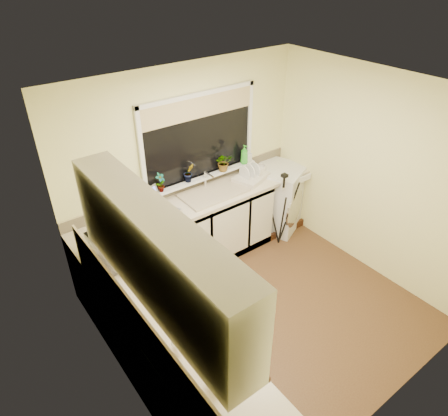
% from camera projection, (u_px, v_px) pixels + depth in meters
% --- Properties ---
extents(floor, '(3.20, 3.20, 0.00)m').
position_uv_depth(floor, '(263.00, 310.00, 4.62)').
color(floor, brown).
rests_on(floor, ground).
extents(ceiling, '(3.20, 3.20, 0.00)m').
position_uv_depth(ceiling, '(278.00, 97.00, 3.30)').
color(ceiling, white).
rests_on(ceiling, ground).
extents(wall_back, '(3.20, 0.00, 3.20)m').
position_uv_depth(wall_back, '(186.00, 166.00, 4.97)').
color(wall_back, '#F2EFA1').
rests_on(wall_back, ground).
extents(wall_front, '(3.20, 0.00, 3.20)m').
position_uv_depth(wall_front, '(409.00, 315.00, 2.95)').
color(wall_front, '#F2EFA1').
rests_on(wall_front, ground).
extents(wall_left, '(0.00, 3.00, 3.00)m').
position_uv_depth(wall_left, '(115.00, 292.00, 3.15)').
color(wall_left, '#F2EFA1').
rests_on(wall_left, ground).
extents(wall_right, '(0.00, 3.00, 3.00)m').
position_uv_depth(wall_right, '(370.00, 175.00, 4.77)').
color(wall_right, '#F2EFA1').
rests_on(wall_right, ground).
extents(base_cabinet_back, '(2.55, 0.60, 0.86)m').
position_uv_depth(base_cabinet_back, '(180.00, 240.00, 5.03)').
color(base_cabinet_back, silver).
rests_on(base_cabinet_back, floor).
extents(base_cabinet_left, '(0.54, 2.40, 0.86)m').
position_uv_depth(base_cabinet_left, '(176.00, 364.00, 3.53)').
color(base_cabinet_left, silver).
rests_on(base_cabinet_left, floor).
extents(worktop_back, '(3.20, 0.60, 0.04)m').
position_uv_depth(worktop_back, '(200.00, 200.00, 4.95)').
color(worktop_back, beige).
rests_on(worktop_back, base_cabinet_back).
extents(worktop_left, '(0.60, 2.40, 0.04)m').
position_uv_depth(worktop_left, '(172.00, 328.00, 3.29)').
color(worktop_left, beige).
rests_on(worktop_left, base_cabinet_left).
extents(upper_cabinet, '(0.28, 1.90, 0.70)m').
position_uv_depth(upper_cabinet, '(156.00, 256.00, 2.62)').
color(upper_cabinet, silver).
rests_on(upper_cabinet, wall_left).
extents(splashback_left, '(0.02, 2.40, 0.45)m').
position_uv_depth(splashback_left, '(136.00, 324.00, 3.01)').
color(splashback_left, beige).
rests_on(splashback_left, wall_left).
extents(splashback_back, '(3.20, 0.02, 0.14)m').
position_uv_depth(splashback_back, '(187.00, 184.00, 5.10)').
color(splashback_back, beige).
rests_on(splashback_back, wall_back).
extents(window_glass, '(1.50, 0.02, 1.00)m').
position_uv_depth(window_glass, '(199.00, 137.00, 4.89)').
color(window_glass, black).
rests_on(window_glass, wall_back).
extents(window_blind, '(1.50, 0.02, 0.25)m').
position_uv_depth(window_blind, '(199.00, 107.00, 4.67)').
color(window_blind, tan).
rests_on(window_blind, wall_back).
extents(windowsill, '(1.60, 0.14, 0.03)m').
position_uv_depth(windowsill, '(203.00, 177.00, 5.13)').
color(windowsill, white).
rests_on(windowsill, wall_back).
extents(sink, '(0.82, 0.46, 0.03)m').
position_uv_depth(sink, '(214.00, 193.00, 5.04)').
color(sink, tan).
rests_on(sink, worktop_back).
extents(faucet, '(0.03, 0.03, 0.24)m').
position_uv_depth(faucet, '(205.00, 180.00, 5.10)').
color(faucet, silver).
rests_on(faucet, worktop_back).
extents(washing_machine, '(0.86, 0.85, 0.93)m').
position_uv_depth(washing_machine, '(277.00, 197.00, 5.82)').
color(washing_machine, silver).
rests_on(washing_machine, floor).
extents(laptop, '(0.48, 0.47, 0.27)m').
position_uv_depth(laptop, '(156.00, 208.00, 4.64)').
color(laptop, gray).
rests_on(laptop, worktop_back).
extents(kettle, '(0.16, 0.16, 0.21)m').
position_uv_depth(kettle, '(129.00, 260.00, 3.81)').
color(kettle, white).
rests_on(kettle, worktop_left).
extents(dish_rack, '(0.53, 0.46, 0.07)m').
position_uv_depth(dish_rack, '(251.00, 178.00, 5.33)').
color(dish_rack, beige).
rests_on(dish_rack, worktop_back).
extents(tripod, '(0.58, 0.58, 1.07)m').
position_uv_depth(tripod, '(281.00, 210.00, 5.40)').
color(tripod, black).
rests_on(tripod, floor).
extents(glass_jug, '(0.11, 0.11, 0.16)m').
position_uv_depth(glass_jug, '(216.00, 374.00, 2.82)').
color(glass_jug, silver).
rests_on(glass_jug, worktop_left).
extents(steel_jar, '(0.08, 0.08, 0.11)m').
position_uv_depth(steel_jar, '(177.00, 348.00, 3.04)').
color(steel_jar, white).
rests_on(steel_jar, worktop_left).
extents(microwave, '(0.36, 0.50, 0.26)m').
position_uv_depth(microwave, '(112.00, 248.00, 3.92)').
color(microwave, white).
rests_on(microwave, worktop_left).
extents(plant_a, '(0.15, 0.12, 0.24)m').
position_uv_depth(plant_a, '(161.00, 182.00, 4.73)').
color(plant_a, '#999999').
rests_on(plant_a, windowsill).
extents(plant_b, '(0.14, 0.12, 0.24)m').
position_uv_depth(plant_b, '(189.00, 173.00, 4.94)').
color(plant_b, '#999999').
rests_on(plant_b, windowsill).
extents(plant_d, '(0.27, 0.26, 0.24)m').
position_uv_depth(plant_d, '(224.00, 162.00, 5.18)').
color(plant_d, '#999999').
rests_on(plant_d, windowsill).
extents(soap_bottle_green, '(0.12, 0.12, 0.26)m').
position_uv_depth(soap_bottle_green, '(244.00, 154.00, 5.35)').
color(soap_bottle_green, green).
rests_on(soap_bottle_green, windowsill).
extents(soap_bottle_clear, '(0.09, 0.09, 0.18)m').
position_uv_depth(soap_bottle_clear, '(248.00, 155.00, 5.42)').
color(soap_bottle_clear, '#999999').
rests_on(soap_bottle_clear, windowsill).
extents(cup_back, '(0.15, 0.15, 0.10)m').
position_uv_depth(cup_back, '(261.00, 169.00, 5.51)').
color(cup_back, silver).
rests_on(cup_back, worktop_back).
extents(cup_left, '(0.12, 0.12, 0.09)m').
position_uv_depth(cup_left, '(193.00, 339.00, 3.12)').
color(cup_left, beige).
rests_on(cup_left, worktop_left).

